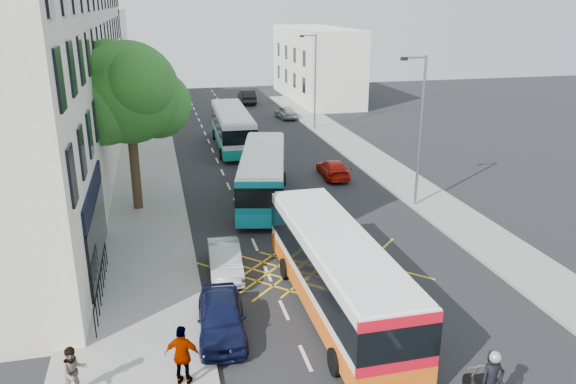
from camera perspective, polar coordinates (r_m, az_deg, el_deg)
ground at (r=19.49m, az=11.22°, el=-14.95°), size 120.00×120.00×0.00m
pavement_left at (r=31.46m, az=-14.92°, el=-1.65°), size 5.00×70.00×0.15m
pavement_right at (r=34.73m, az=12.40°, el=0.49°), size 3.00×70.00×0.15m
terrace_main at (r=39.84m, az=-23.65°, el=11.55°), size 8.30×45.00×13.50m
terrace_far at (r=70.14m, az=-19.47°, el=13.07°), size 8.00×20.00×10.00m
building_right at (r=65.54m, az=2.84°, el=12.87°), size 6.00×18.00×8.00m
street_tree at (r=29.90m, az=-15.95°, el=9.57°), size 6.30×5.70×8.80m
lamp_near at (r=30.41m, az=13.19°, el=6.72°), size 1.45×0.15×8.00m
lamp_far at (r=48.87m, az=2.67°, el=11.59°), size 1.45×0.15×8.00m
railings at (r=22.38m, az=-18.46°, el=-8.78°), size 0.08×5.60×1.14m
bus_near at (r=20.28m, az=4.98°, el=-8.09°), size 2.71×10.59×2.97m
bus_mid at (r=31.48m, az=-2.55°, el=1.73°), size 4.59×10.36×2.84m
bus_far at (r=43.52m, az=-5.68°, el=6.52°), size 2.87×10.52×2.93m
parked_car_blue at (r=19.42m, az=-6.78°, el=-12.50°), size 1.88×4.03×1.34m
parked_car_silver at (r=23.45m, az=-6.42°, el=-6.87°), size 1.49×3.77×1.22m
red_hatchback at (r=36.11m, az=4.60°, el=2.39°), size 1.81×3.96×1.12m
distant_car_grey at (r=54.77m, az=-5.95°, el=8.05°), size 2.26×4.53×1.23m
distant_car_silver at (r=54.69m, az=-0.22°, el=8.12°), size 1.76×3.65×1.20m
distant_car_dark at (r=63.12m, az=-4.20°, el=9.65°), size 1.78×4.65×1.51m
pedestrian_near at (r=17.47m, az=-20.92°, el=-16.70°), size 0.93×0.84×1.55m
pedestrian_far at (r=17.01m, az=-10.62°, el=-16.02°), size 1.20×0.82×1.89m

